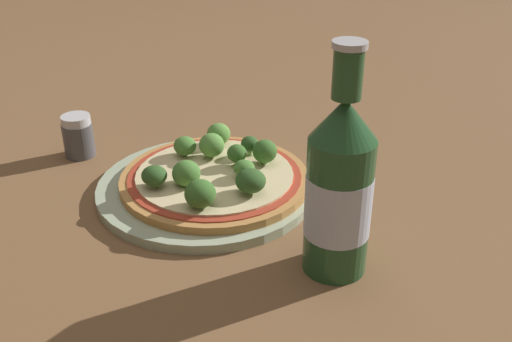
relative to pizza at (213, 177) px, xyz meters
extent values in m
plane|color=brown|center=(0.00, 0.00, -0.02)|extent=(3.00, 3.00, 0.00)
cylinder|color=#A3B293|center=(-0.01, -0.01, -0.01)|extent=(0.27, 0.27, 0.01)
cylinder|color=#B77F42|center=(0.00, 0.00, 0.00)|extent=(0.24, 0.24, 0.01)
cylinder|color=#A83823|center=(0.00, 0.00, 0.00)|extent=(0.22, 0.22, 0.00)
cylinder|color=beige|center=(0.00, 0.00, 0.01)|extent=(0.20, 0.20, 0.00)
cylinder|color=#7A9E5B|center=(-0.02, 0.04, 0.01)|extent=(0.01, 0.01, 0.01)
ellipsoid|color=#568E3D|center=(-0.02, 0.04, 0.02)|extent=(0.03, 0.03, 0.03)
cylinder|color=#7A9E5B|center=(-0.01, -0.04, 0.01)|extent=(0.01, 0.01, 0.01)
ellipsoid|color=#477A33|center=(-0.01, -0.04, 0.02)|extent=(0.03, 0.03, 0.03)
cylinder|color=#7A9E5B|center=(0.05, 0.05, 0.01)|extent=(0.01, 0.01, 0.01)
ellipsoid|color=#386628|center=(0.05, 0.05, 0.02)|extent=(0.03, 0.03, 0.03)
cylinder|color=#7A9E5B|center=(0.03, -0.08, 0.01)|extent=(0.01, 0.01, 0.01)
ellipsoid|color=#386628|center=(0.03, -0.08, 0.02)|extent=(0.04, 0.04, 0.03)
cylinder|color=#7A9E5B|center=(-0.06, 0.03, 0.01)|extent=(0.01, 0.01, 0.01)
ellipsoid|color=#477A33|center=(-0.06, 0.03, 0.02)|extent=(0.03, 0.03, 0.02)
cylinder|color=#7A9E5B|center=(0.04, 0.00, 0.01)|extent=(0.01, 0.01, 0.01)
ellipsoid|color=#477A33|center=(0.04, 0.00, 0.02)|extent=(0.03, 0.03, 0.02)
cylinder|color=#7A9E5B|center=(0.02, 0.03, 0.01)|extent=(0.01, 0.01, 0.01)
ellipsoid|color=#386628|center=(0.02, 0.03, 0.02)|extent=(0.02, 0.02, 0.02)
cylinder|color=#7A9E5B|center=(-0.03, 0.07, 0.01)|extent=(0.01, 0.01, 0.01)
ellipsoid|color=#568E3D|center=(-0.03, 0.07, 0.02)|extent=(0.03, 0.03, 0.03)
cylinder|color=#7A9E5B|center=(-0.05, -0.06, 0.01)|extent=(0.01, 0.01, 0.01)
ellipsoid|color=#2D5123|center=(-0.05, -0.06, 0.02)|extent=(0.03, 0.03, 0.02)
cylinder|color=#7A9E5B|center=(0.02, 0.06, 0.01)|extent=(0.01, 0.01, 0.01)
ellipsoid|color=#2D5123|center=(0.02, 0.06, 0.02)|extent=(0.02, 0.02, 0.02)
cylinder|color=#7A9E5B|center=(0.06, -0.03, 0.01)|extent=(0.01, 0.01, 0.01)
ellipsoid|color=#2D5123|center=(0.06, -0.03, 0.02)|extent=(0.04, 0.04, 0.03)
cylinder|color=#234C28|center=(0.19, -0.09, 0.05)|extent=(0.06, 0.06, 0.14)
cylinder|color=#B2BCD1|center=(0.19, -0.09, 0.06)|extent=(0.07, 0.07, 0.06)
cone|color=#234C28|center=(0.19, -0.09, 0.15)|extent=(0.06, 0.06, 0.04)
cylinder|color=#234C28|center=(0.19, -0.09, 0.19)|extent=(0.03, 0.03, 0.05)
cylinder|color=#B2B2B7|center=(0.19, -0.09, 0.21)|extent=(0.03, 0.03, 0.01)
cylinder|color=#4C4C51|center=(-0.22, 0.01, 0.01)|extent=(0.04, 0.04, 0.05)
cylinder|color=silver|center=(-0.22, 0.01, 0.03)|extent=(0.04, 0.04, 0.01)
camera|label=1|loc=(0.32, -0.58, 0.36)|focal=42.00mm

